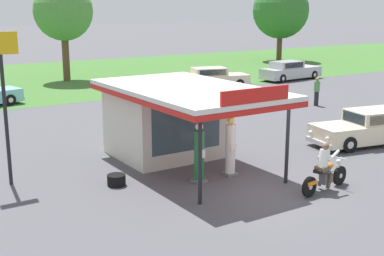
{
  "coord_description": "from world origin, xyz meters",
  "views": [
    {
      "loc": [
        -10.23,
        -11.75,
        5.71
      ],
      "look_at": [
        -0.27,
        3.6,
        1.4
      ],
      "focal_mm": 48.44,
      "sensor_mm": 36.0,
      "label": 1
    }
  ],
  "objects": [
    {
      "name": "ground_plane",
      "position": [
        0.0,
        0.0,
        0.0
      ],
      "size": [
        300.0,
        300.0,
        0.0
      ],
      "primitive_type": "plane",
      "color": "#4C4C51"
    },
    {
      "name": "grass_verge_strip",
      "position": [
        0.0,
        30.0,
        0.0
      ],
      "size": [
        120.0,
        24.0,
        0.01
      ],
      "primitive_type": "cube",
      "color": "#3D6B2D",
      "rests_on": "ground"
    },
    {
      "name": "service_station_kiosk",
      "position": [
        -0.47,
        4.87,
        1.72
      ],
      "size": [
        4.33,
        7.46,
        3.37
      ],
      "color": "beige",
      "rests_on": "ground"
    },
    {
      "name": "gas_pump_nearside",
      "position": [
        -1.12,
        1.87,
        0.93
      ],
      "size": [
        0.44,
        0.44,
        2.02
      ],
      "color": "slate",
      "rests_on": "ground"
    },
    {
      "name": "gas_pump_offside",
      "position": [
        0.17,
        1.87,
        0.95
      ],
      "size": [
        0.44,
        0.44,
        2.08
      ],
      "color": "slate",
      "rests_on": "ground"
    },
    {
      "name": "motorcycle_with_rider",
      "position": [
        1.73,
        -0.99,
        0.65
      ],
      "size": [
        2.28,
        0.72,
        1.58
      ],
      "color": "black",
      "rests_on": "ground"
    },
    {
      "name": "featured_classic_sedan",
      "position": [
        7.84,
        2.04,
        0.68
      ],
      "size": [
        5.64,
        2.74,
        1.45
      ],
      "color": "beige",
      "rests_on": "ground"
    },
    {
      "name": "parked_car_back_row_centre_left",
      "position": [
        18.7,
        18.48,
        0.7
      ],
      "size": [
        5.67,
        2.13,
        1.51
      ],
      "color": "#B7B7BC",
      "rests_on": "ground"
    },
    {
      "name": "parked_car_back_row_far_right",
      "position": [
        11.06,
        18.43,
        0.68
      ],
      "size": [
        5.56,
        3.09,
        1.45
      ],
      "color": "beige",
      "rests_on": "ground"
    },
    {
      "name": "bystander_chatting_near_pumps",
      "position": [
        12.25,
        9.45,
        0.89
      ],
      "size": [
        0.34,
        0.34,
        1.69
      ],
      "color": "black",
      "rests_on": "ground"
    },
    {
      "name": "bystander_admiring_sedan",
      "position": [
        6.36,
        15.58,
        0.87
      ],
      "size": [
        0.34,
        0.34,
        1.66
      ],
      "color": "#2D3351",
      "rests_on": "ground"
    },
    {
      "name": "tree_oak_left",
      "position": [
        3.64,
        27.75,
        5.27
      ],
      "size": [
        4.53,
        4.53,
        7.63
      ],
      "color": "brown",
      "rests_on": "ground"
    },
    {
      "name": "tree_oak_distant_spare",
      "position": [
        27.91,
        30.09,
        5.22
      ],
      "size": [
        5.9,
        5.9,
        8.25
      ],
      "color": "brown",
      "rests_on": "ground"
    },
    {
      "name": "roadside_pole_sign",
      "position": [
        -6.43,
        5.07,
        3.37
      ],
      "size": [
        1.1,
        0.12,
        4.95
      ],
      "color": "black",
      "rests_on": "ground"
    },
    {
      "name": "spare_tire_stack",
      "position": [
        -3.57,
        3.07,
        0.18
      ],
      "size": [
        0.6,
        0.6,
        0.36
      ],
      "color": "black",
      "rests_on": "ground"
    }
  ]
}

